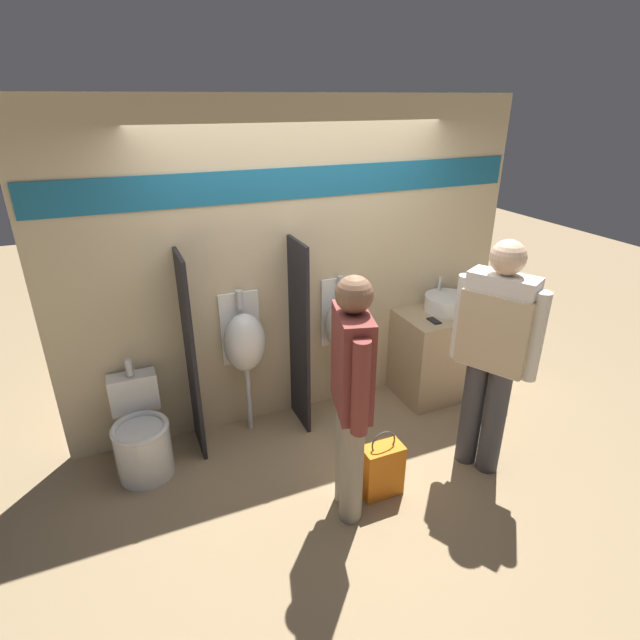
% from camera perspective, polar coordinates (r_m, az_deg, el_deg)
% --- Properties ---
extents(ground_plane, '(16.00, 16.00, 0.00)m').
position_cam_1_polar(ground_plane, '(4.37, 0.91, -13.53)').
color(ground_plane, '#997F5B').
extents(display_wall, '(4.01, 0.07, 2.70)m').
position_cam_1_polar(display_wall, '(4.22, -2.32, 6.08)').
color(display_wall, beige).
rests_on(display_wall, ground_plane).
extents(sink_counter, '(1.06, 0.57, 0.84)m').
position_cam_1_polar(sink_counter, '(5.00, 14.67, -3.45)').
color(sink_counter, tan).
rests_on(sink_counter, ground_plane).
extents(sink_basin, '(0.43, 0.43, 0.28)m').
position_cam_1_polar(sink_basin, '(4.81, 14.39, 1.92)').
color(sink_basin, white).
rests_on(sink_basin, sink_counter).
extents(cell_phone, '(0.07, 0.14, 0.01)m').
position_cam_1_polar(cell_phone, '(4.55, 12.89, -0.08)').
color(cell_phone, black).
rests_on(cell_phone, sink_counter).
extents(divider_near_counter, '(0.03, 0.41, 1.66)m').
position_cam_1_polar(divider_near_counter, '(3.99, -14.55, -4.18)').
color(divider_near_counter, black).
rests_on(divider_near_counter, ground_plane).
extents(divider_mid, '(0.03, 0.41, 1.66)m').
position_cam_1_polar(divider_mid, '(4.18, -2.38, -1.99)').
color(divider_mid, black).
rests_on(divider_mid, ground_plane).
extents(urinal_near_counter, '(0.35, 0.27, 1.26)m').
position_cam_1_polar(urinal_near_counter, '(4.12, -8.61, -2.52)').
color(urinal_near_counter, silver).
rests_on(urinal_near_counter, ground_plane).
extents(urinal_far, '(0.35, 0.27, 1.26)m').
position_cam_1_polar(urinal_far, '(4.40, 2.72, -0.47)').
color(urinal_far, silver).
rests_on(urinal_far, ground_plane).
extents(toilet, '(0.43, 0.59, 0.86)m').
position_cam_1_polar(toilet, '(4.14, -19.71, -12.58)').
color(toilet, white).
rests_on(toilet, ground_plane).
extents(person_in_vest, '(0.43, 0.58, 1.82)m').
position_cam_1_polar(person_in_vest, '(3.76, 19.28, -2.66)').
color(person_in_vest, '#3D3D42').
rests_on(person_in_vest, ground_plane).
extents(person_with_lanyard, '(0.30, 0.59, 1.74)m').
position_cam_1_polar(person_with_lanyard, '(3.20, 3.59, -8.22)').
color(person_with_lanyard, gray).
rests_on(person_with_lanyard, ground_plane).
extents(shopping_bag, '(0.30, 0.16, 0.54)m').
position_cam_1_polar(shopping_bag, '(3.79, 7.07, -16.60)').
color(shopping_bag, orange).
rests_on(shopping_bag, ground_plane).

